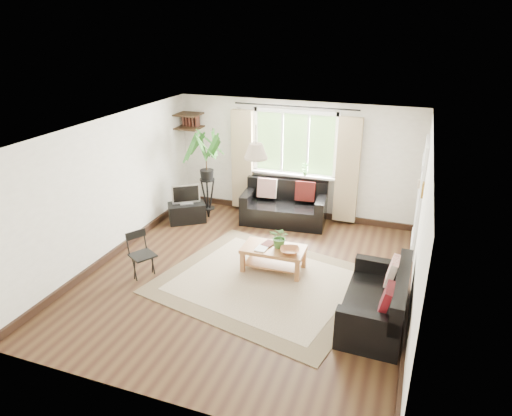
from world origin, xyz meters
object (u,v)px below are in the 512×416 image
(sofa_back, at_px, (284,204))
(coffee_table, at_px, (273,259))
(palm_stand, at_px, (207,176))
(folding_chair, at_px, (143,256))
(sofa_right, at_px, (375,298))
(tv_stand, at_px, (187,213))

(sofa_back, bearing_deg, coffee_table, -84.11)
(sofa_back, relative_size, palm_stand, 0.91)
(coffee_table, xyz_separation_m, folding_chair, (-1.90, -0.90, 0.17))
(coffee_table, bearing_deg, folding_chair, -154.54)
(sofa_right, xyz_separation_m, folding_chair, (-3.62, -0.05, 0.00))
(tv_stand, bearing_deg, palm_stand, 13.58)
(sofa_right, height_order, coffee_table, sofa_right)
(sofa_back, height_order, tv_stand, sofa_back)
(coffee_table, relative_size, palm_stand, 0.56)
(tv_stand, relative_size, folding_chair, 0.97)
(sofa_right, height_order, folding_chair, folding_chair)
(palm_stand, bearing_deg, coffee_table, -39.97)
(palm_stand, bearing_deg, sofa_back, 10.43)
(sofa_back, xyz_separation_m, sofa_right, (2.11, -2.78, -0.02))
(sofa_right, distance_m, tv_stand, 4.52)
(sofa_right, height_order, palm_stand, palm_stand)
(tv_stand, relative_size, palm_stand, 0.40)
(sofa_back, height_order, palm_stand, palm_stand)
(palm_stand, height_order, folding_chair, palm_stand)
(folding_chair, bearing_deg, sofa_right, -59.26)
(sofa_right, bearing_deg, palm_stand, -122.74)
(sofa_back, distance_m, tv_stand, 1.99)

